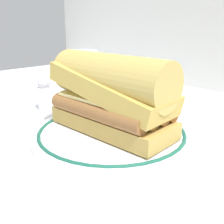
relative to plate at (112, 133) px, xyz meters
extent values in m
plane|color=silver|center=(0.00, 0.01, -0.01)|extent=(1.50, 1.50, 0.00)
cylinder|color=white|center=(0.00, 0.00, 0.00)|extent=(0.26, 0.26, 0.01)
torus|color=#195947|center=(0.00, 0.00, 0.00)|extent=(0.24, 0.24, 0.01)
cube|color=tan|center=(0.00, 0.00, 0.02)|extent=(0.21, 0.10, 0.03)
cylinder|color=brown|center=(0.00, -0.04, 0.05)|extent=(0.19, 0.04, 0.02)
cylinder|color=brown|center=(0.00, -0.01, 0.05)|extent=(0.19, 0.04, 0.02)
cylinder|color=brown|center=(0.00, 0.01, 0.05)|extent=(0.19, 0.04, 0.02)
cylinder|color=brown|center=(0.00, 0.04, 0.05)|extent=(0.19, 0.04, 0.02)
cube|color=#EAD67A|center=(0.00, 0.00, 0.06)|extent=(0.18, 0.09, 0.01)
cube|color=gold|center=(0.00, 0.00, 0.08)|extent=(0.22, 0.10, 0.07)
cylinder|color=tan|center=(0.00, 0.00, 0.09)|extent=(0.21, 0.09, 0.07)
cylinder|color=silver|center=(-0.24, 0.12, 0.05)|extent=(0.07, 0.07, 0.12)
cylinder|color=gold|center=(-0.24, 0.12, 0.02)|extent=(0.06, 0.06, 0.06)
cylinder|color=white|center=(-0.21, 0.00, 0.02)|extent=(0.03, 0.03, 0.05)
sphere|color=silver|center=(-0.21, 0.00, 0.05)|extent=(0.03, 0.03, 0.03)
camera|label=1|loc=(0.30, -0.28, 0.18)|focal=43.59mm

